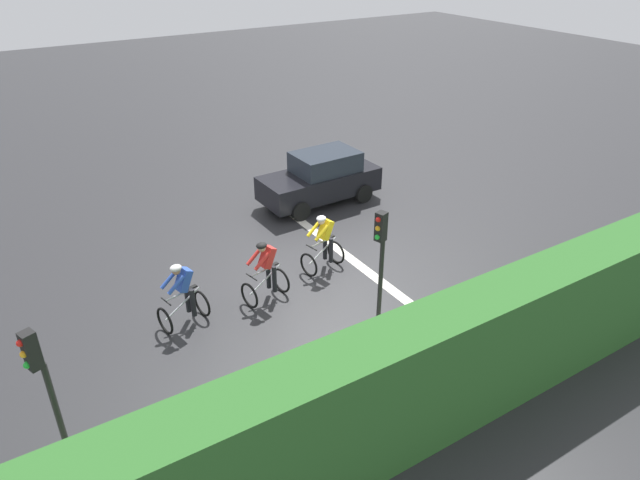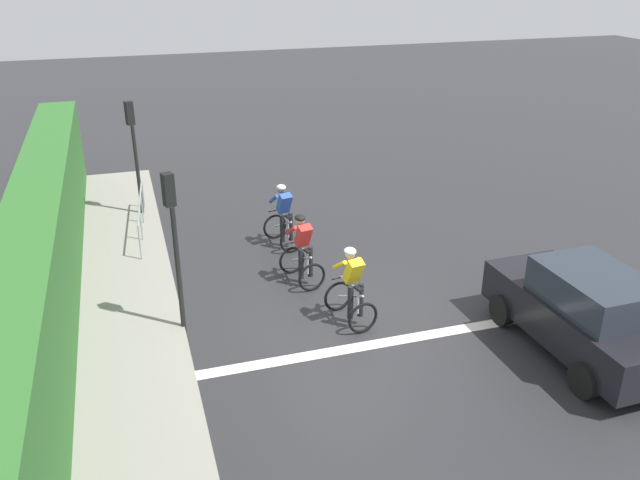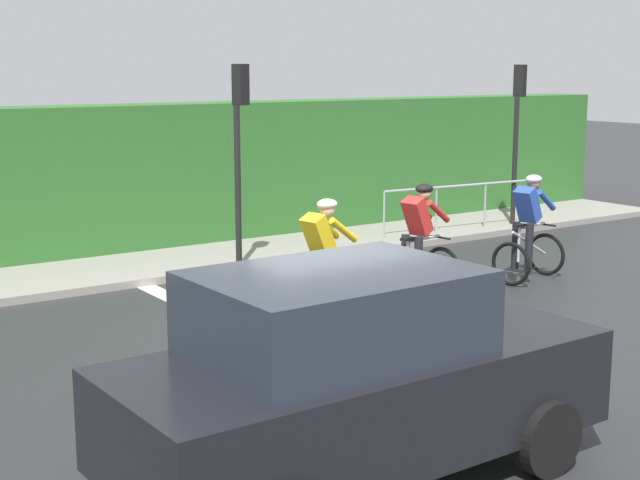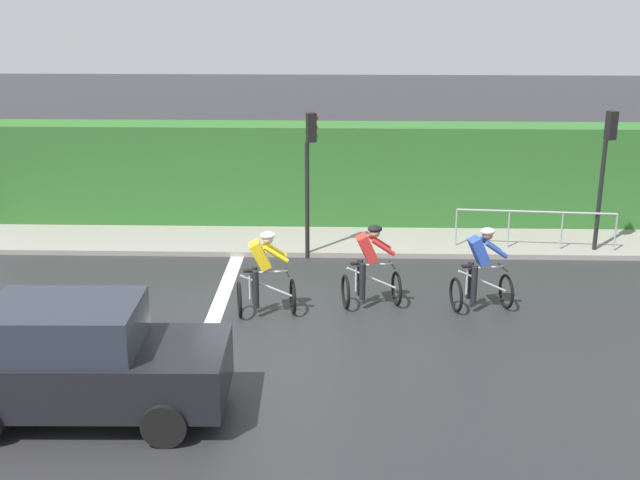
{
  "view_description": "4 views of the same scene",
  "coord_description": "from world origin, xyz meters",
  "px_view_note": "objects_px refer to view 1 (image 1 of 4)",
  "views": [
    {
      "loc": [
        -11.45,
        7.36,
        8.41
      ],
      "look_at": [
        0.32,
        0.0,
        0.82
      ],
      "focal_mm": 32.32,
      "sensor_mm": 36.0,
      "label": 1
    },
    {
      "loc": [
        -3.97,
        -11.05,
        7.11
      ],
      "look_at": [
        -0.07,
        1.5,
        1.26
      ],
      "focal_mm": 36.7,
      "sensor_mm": 36.0,
      "label": 2
    },
    {
      "loc": [
        9.57,
        -6.46,
        3.29
      ],
      "look_at": [
        -0.61,
        0.47,
        0.98
      ],
      "focal_mm": 51.8,
      "sensor_mm": 36.0,
      "label": 3
    },
    {
      "loc": [
        14.62,
        1.48,
        6.19
      ],
      "look_at": [
        -0.55,
        1.04,
        1.29
      ],
      "focal_mm": 46.03,
      "sensor_mm": 36.0,
      "label": 4
    }
  ],
  "objects_px": {
    "cyclist_second": "(266,272)",
    "traffic_light_near_crossing": "(380,259)",
    "pedestrian_railing_kerbside": "(154,422)",
    "cyclist_mid": "(324,244)",
    "cyclist_lead": "(183,295)",
    "car_black": "(321,178)",
    "traffic_light_far_junction": "(46,390)"
  },
  "relations": [
    {
      "from": "cyclist_second",
      "to": "car_black",
      "type": "height_order",
      "value": "car_black"
    },
    {
      "from": "pedestrian_railing_kerbside",
      "to": "traffic_light_near_crossing",
      "type": "bearing_deg",
      "value": -84.87
    },
    {
      "from": "cyclist_mid",
      "to": "traffic_light_far_junction",
      "type": "bearing_deg",
      "value": 117.27
    },
    {
      "from": "cyclist_mid",
      "to": "pedestrian_railing_kerbside",
      "type": "relative_size",
      "value": 0.45
    },
    {
      "from": "cyclist_mid",
      "to": "car_black",
      "type": "xyz_separation_m",
      "value": [
        3.82,
        -2.3,
        0.08
      ]
    },
    {
      "from": "traffic_light_near_crossing",
      "to": "cyclist_second",
      "type": "bearing_deg",
      "value": 23.72
    },
    {
      "from": "cyclist_lead",
      "to": "traffic_light_near_crossing",
      "type": "height_order",
      "value": "traffic_light_near_crossing"
    },
    {
      "from": "cyclist_mid",
      "to": "car_black",
      "type": "distance_m",
      "value": 4.45
    },
    {
      "from": "cyclist_lead",
      "to": "cyclist_mid",
      "type": "distance_m",
      "value": 4.16
    },
    {
      "from": "cyclist_second",
      "to": "traffic_light_near_crossing",
      "type": "distance_m",
      "value": 3.48
    },
    {
      "from": "traffic_light_near_crossing",
      "to": "traffic_light_far_junction",
      "type": "bearing_deg",
      "value": 93.7
    },
    {
      "from": "cyclist_mid",
      "to": "car_black",
      "type": "relative_size",
      "value": 0.4
    },
    {
      "from": "traffic_light_far_junction",
      "to": "traffic_light_near_crossing",
      "type": "bearing_deg",
      "value": -86.3
    },
    {
      "from": "cyclist_second",
      "to": "pedestrian_railing_kerbside",
      "type": "height_order",
      "value": "cyclist_second"
    },
    {
      "from": "traffic_light_near_crossing",
      "to": "pedestrian_railing_kerbside",
      "type": "bearing_deg",
      "value": 95.13
    },
    {
      "from": "cyclist_mid",
      "to": "cyclist_lead",
      "type": "bearing_deg",
      "value": 95.19
    },
    {
      "from": "cyclist_lead",
      "to": "cyclist_second",
      "type": "distance_m",
      "value": 2.13
    },
    {
      "from": "car_black",
      "to": "traffic_light_near_crossing",
      "type": "height_order",
      "value": "traffic_light_near_crossing"
    },
    {
      "from": "car_black",
      "to": "cyclist_lead",
      "type": "bearing_deg",
      "value": 123.06
    },
    {
      "from": "pedestrian_railing_kerbside",
      "to": "traffic_light_far_junction",
      "type": "bearing_deg",
      "value": 88.52
    },
    {
      "from": "traffic_light_far_junction",
      "to": "pedestrian_railing_kerbside",
      "type": "distance_m",
      "value": 2.04
    },
    {
      "from": "cyclist_mid",
      "to": "traffic_light_near_crossing",
      "type": "distance_m",
      "value": 3.75
    },
    {
      "from": "car_black",
      "to": "traffic_light_near_crossing",
      "type": "distance_m",
      "value": 7.93
    },
    {
      "from": "traffic_light_far_junction",
      "to": "pedestrian_railing_kerbside",
      "type": "relative_size",
      "value": 0.91
    },
    {
      "from": "traffic_light_far_junction",
      "to": "cyclist_mid",
      "type": "bearing_deg",
      "value": -62.73
    },
    {
      "from": "cyclist_second",
      "to": "traffic_light_near_crossing",
      "type": "bearing_deg",
      "value": -156.28
    },
    {
      "from": "cyclist_mid",
      "to": "cyclist_second",
      "type": "bearing_deg",
      "value": 103.3
    },
    {
      "from": "car_black",
      "to": "traffic_light_far_junction",
      "type": "xyz_separation_m",
      "value": [
        -7.63,
        9.7,
        1.35
      ]
    },
    {
      "from": "cyclist_second",
      "to": "traffic_light_near_crossing",
      "type": "xyz_separation_m",
      "value": [
        -2.91,
        -1.28,
        1.43
      ]
    },
    {
      "from": "cyclist_lead",
      "to": "pedestrian_railing_kerbside",
      "type": "distance_m",
      "value": 3.93
    },
    {
      "from": "car_black",
      "to": "pedestrian_railing_kerbside",
      "type": "xyz_separation_m",
      "value": [
        -7.67,
        8.26,
        -0.08
      ]
    },
    {
      "from": "cyclist_lead",
      "to": "cyclist_mid",
      "type": "height_order",
      "value": "same"
    }
  ]
}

